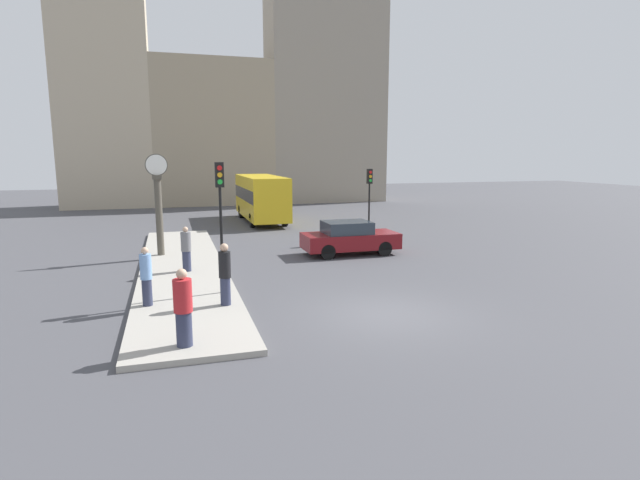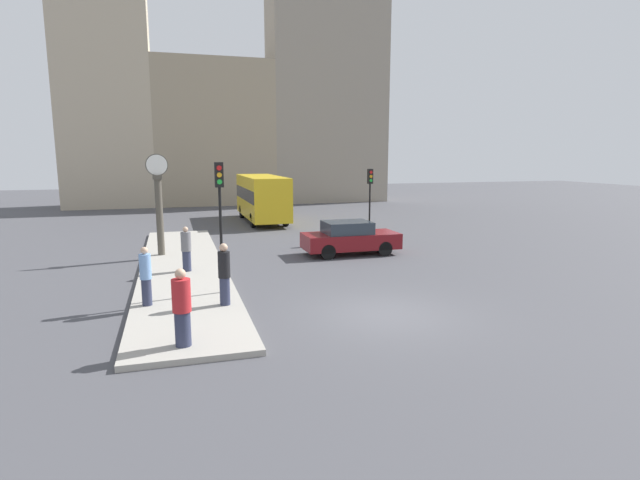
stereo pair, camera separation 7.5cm
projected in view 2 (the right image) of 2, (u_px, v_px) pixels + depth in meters
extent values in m
plane|color=#47474C|center=(385.00, 314.00, 14.10)|extent=(120.00, 120.00, 0.00)
cube|color=#A39E93|center=(183.00, 268.00, 19.54)|extent=(3.16, 18.70, 0.15)
cube|color=#B7A88E|center=(105.00, 93.00, 42.07)|extent=(7.41, 5.00, 19.31)
cube|color=gray|center=(214.00, 134.00, 45.12)|extent=(10.45, 5.00, 12.70)
cube|color=gray|center=(326.00, 102.00, 47.59)|extent=(10.83, 5.00, 18.86)
cube|color=maroon|center=(351.00, 241.00, 22.54)|extent=(4.28, 1.83, 0.69)
cube|color=#2D3842|center=(347.00, 227.00, 22.39)|extent=(2.06, 1.64, 0.54)
cylinder|color=black|center=(371.00, 243.00, 23.72)|extent=(0.66, 0.22, 0.66)
cylinder|color=black|center=(385.00, 249.00, 22.20)|extent=(0.66, 0.22, 0.66)
cylinder|color=black|center=(317.00, 245.00, 22.97)|extent=(0.66, 0.22, 0.66)
cylinder|color=black|center=(328.00, 252.00, 21.46)|extent=(0.66, 0.22, 0.66)
cube|color=gold|center=(262.00, 196.00, 33.39)|extent=(2.34, 8.16, 2.70)
cube|color=#1E232D|center=(262.00, 194.00, 33.36)|extent=(2.36, 8.00, 0.80)
cylinder|color=black|center=(270.00, 211.00, 36.29)|extent=(0.28, 0.90, 0.90)
cylinder|color=black|center=(242.00, 212.00, 35.71)|extent=(0.28, 0.90, 0.90)
cylinder|color=black|center=(285.00, 219.00, 31.50)|extent=(0.28, 0.90, 0.90)
cylinder|color=black|center=(253.00, 220.00, 30.93)|extent=(0.28, 0.90, 0.90)
cylinder|color=black|center=(221.00, 241.00, 15.53)|extent=(0.09, 0.09, 3.32)
cube|color=black|center=(219.00, 175.00, 15.18)|extent=(0.26, 0.20, 0.76)
cylinder|color=red|center=(219.00, 168.00, 15.03)|extent=(0.15, 0.04, 0.15)
cylinder|color=orange|center=(219.00, 175.00, 15.07)|extent=(0.15, 0.04, 0.15)
cylinder|color=green|center=(220.00, 182.00, 15.10)|extent=(0.15, 0.04, 0.15)
cylinder|color=black|center=(370.00, 213.00, 25.89)|extent=(0.09, 0.09, 2.99)
cube|color=black|center=(370.00, 176.00, 25.57)|extent=(0.26, 0.20, 0.76)
cylinder|color=red|center=(371.00, 172.00, 25.42)|extent=(0.15, 0.04, 0.15)
cylinder|color=orange|center=(371.00, 176.00, 25.46)|extent=(0.15, 0.04, 0.15)
cylinder|color=green|center=(371.00, 181.00, 25.49)|extent=(0.15, 0.04, 0.15)
cylinder|color=#4C473D|center=(160.00, 217.00, 21.48)|extent=(0.30, 0.30, 3.27)
cube|color=#4C473D|center=(157.00, 177.00, 21.19)|extent=(0.39, 0.39, 0.18)
cylinder|color=#4C473D|center=(157.00, 165.00, 21.10)|extent=(0.93, 0.04, 0.93)
cylinder|color=white|center=(157.00, 165.00, 21.10)|extent=(0.86, 0.06, 0.86)
cylinder|color=#2D334C|center=(183.00, 329.00, 11.31)|extent=(0.36, 0.36, 0.81)
cylinder|color=red|center=(181.00, 295.00, 11.18)|extent=(0.42, 0.42, 0.75)
sphere|color=tan|center=(180.00, 274.00, 11.10)|extent=(0.24, 0.24, 0.24)
cylinder|color=#2D334C|center=(187.00, 261.00, 18.64)|extent=(0.31, 0.31, 0.76)
cylinder|color=slate|center=(186.00, 242.00, 18.51)|extent=(0.37, 0.37, 0.71)
sphere|color=tan|center=(185.00, 229.00, 18.43)|extent=(0.20, 0.20, 0.20)
cylinder|color=#2D334C|center=(147.00, 292.00, 14.37)|extent=(0.28, 0.28, 0.78)
cylinder|color=#729ED8|center=(145.00, 267.00, 14.24)|extent=(0.33, 0.33, 0.73)
sphere|color=tan|center=(144.00, 251.00, 14.17)|extent=(0.21, 0.21, 0.21)
cylinder|color=#2D334C|center=(225.00, 291.00, 14.42)|extent=(0.29, 0.29, 0.81)
cylinder|color=black|center=(224.00, 265.00, 14.29)|extent=(0.35, 0.35, 0.76)
sphere|color=tan|center=(223.00, 248.00, 14.21)|extent=(0.24, 0.24, 0.24)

